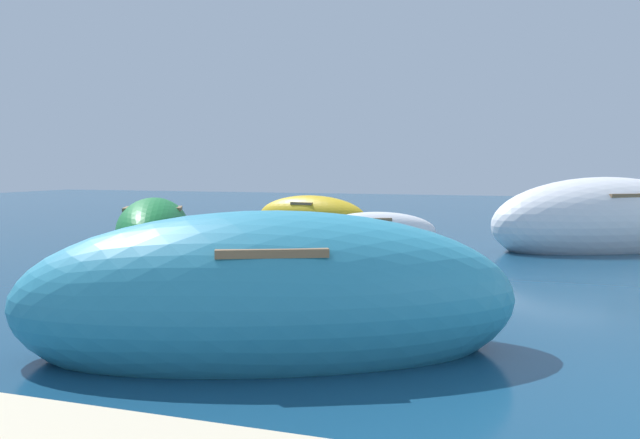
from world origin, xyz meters
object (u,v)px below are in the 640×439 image
object	(u,v)px
moored_boat_4	(604,223)
moored_boat_7	(311,217)
moored_boat_3	(153,229)
moored_boat_8	(375,232)
moored_boat_0	(269,302)

from	to	relation	value
moored_boat_4	moored_boat_7	xyz separation A→B (m)	(-8.20, 2.40, -0.23)
moored_boat_3	moored_boat_8	world-z (taller)	moored_boat_3
moored_boat_8	moored_boat_3	bearing A→B (deg)	176.54
moored_boat_3	moored_boat_7	distance (m)	5.89
moored_boat_3	moored_boat_4	world-z (taller)	moored_boat_4
moored_boat_0	moored_boat_4	bearing A→B (deg)	45.80
moored_boat_0	moored_boat_3	size ratio (longest dim) A/B	1.17
moored_boat_4	moored_boat_8	bearing A→B (deg)	-27.55
moored_boat_0	moored_boat_4	world-z (taller)	moored_boat_4
moored_boat_3	moored_boat_8	size ratio (longest dim) A/B	1.46
moored_boat_0	moored_boat_7	size ratio (longest dim) A/B	1.43
moored_boat_8	moored_boat_7	bearing A→B (deg)	102.78
moored_boat_4	moored_boat_7	size ratio (longest dim) A/B	1.54
moored_boat_0	moored_boat_7	bearing A→B (deg)	82.70
moored_boat_3	moored_boat_7	world-z (taller)	moored_boat_3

